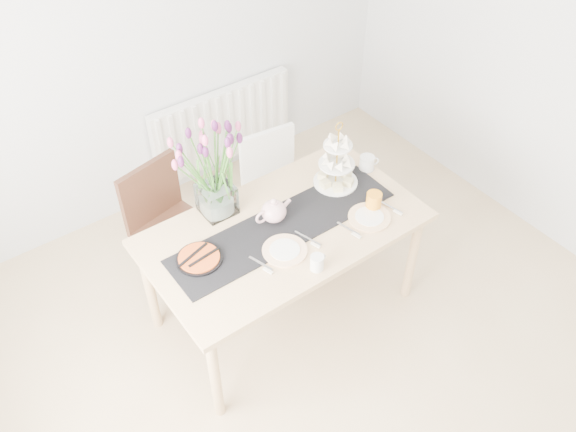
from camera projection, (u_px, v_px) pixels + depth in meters
room_shell at (375, 236)px, 2.67m from camera, size 4.50×4.50×4.50m
radiator at (223, 125)px, 4.75m from camera, size 1.20×0.08×0.60m
dining_table at (284, 236)px, 3.55m from camera, size 1.60×0.90×0.75m
chair_brown at (165, 218)px, 3.89m from camera, size 0.52×0.52×0.88m
chair_white at (275, 180)px, 4.23m from camera, size 0.45×0.45×0.82m
table_runner at (284, 226)px, 3.49m from camera, size 1.40×0.35×0.01m
tulip_vase at (212, 160)px, 3.33m from camera, size 0.69×0.69×0.59m
cake_stand at (336, 169)px, 3.70m from camera, size 0.28×0.28×0.40m
teapot at (274, 211)px, 3.49m from camera, size 0.24×0.19×0.15m
cream_jug at (367, 163)px, 3.85m from camera, size 0.12×0.12×0.09m
tart_tin at (199, 259)px, 3.30m from camera, size 0.25×0.25×0.03m
mug_white at (317, 263)px, 3.24m from camera, size 0.09×0.09×0.09m
mug_orange at (374, 201)px, 3.58m from camera, size 0.13×0.13×0.11m
plate_left at (285, 251)px, 3.35m from camera, size 0.31×0.31×0.01m
plate_right at (369, 217)px, 3.55m from camera, size 0.30×0.30×0.01m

